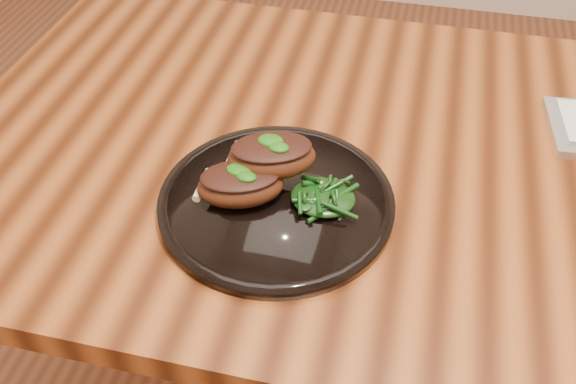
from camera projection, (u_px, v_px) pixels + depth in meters
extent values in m
cube|color=#351506|center=(486.00, 178.00, 0.92)|extent=(1.60, 0.80, 0.04)
cylinder|color=#35190C|center=(140.00, 156.00, 1.54)|extent=(0.06, 0.06, 0.71)
cylinder|color=black|center=(276.00, 203.00, 0.84)|extent=(0.31, 0.31, 0.02)
torus|color=black|center=(276.00, 201.00, 0.84)|extent=(0.31, 0.31, 0.02)
cylinder|color=black|center=(276.00, 200.00, 0.84)|extent=(0.20, 0.20, 0.00)
ellipsoid|color=#3E1A0C|center=(241.00, 186.00, 0.82)|extent=(0.13, 0.11, 0.04)
ellipsoid|color=black|center=(240.00, 176.00, 0.81)|extent=(0.12, 0.09, 0.01)
cylinder|color=beige|center=(203.00, 185.00, 0.84)|extent=(0.01, 0.05, 0.01)
ellipsoid|color=#0C3E06|center=(240.00, 172.00, 0.81)|extent=(0.03, 0.02, 0.01)
ellipsoid|color=#3E1A0C|center=(272.00, 158.00, 0.83)|extent=(0.13, 0.11, 0.04)
ellipsoid|color=black|center=(271.00, 147.00, 0.82)|extent=(0.12, 0.10, 0.01)
cylinder|color=beige|center=(233.00, 157.00, 0.85)|extent=(0.01, 0.06, 0.01)
ellipsoid|color=#0C3E06|center=(271.00, 143.00, 0.82)|extent=(0.03, 0.02, 0.01)
ellipsoid|color=#0C3E06|center=(261.00, 160.00, 0.89)|extent=(0.07, 0.05, 0.00)
ellipsoid|color=black|center=(323.00, 197.00, 0.82)|extent=(0.08, 0.07, 0.02)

